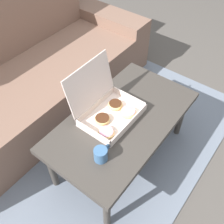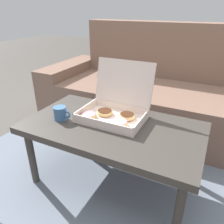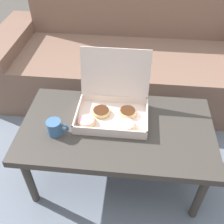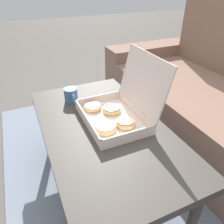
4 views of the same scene
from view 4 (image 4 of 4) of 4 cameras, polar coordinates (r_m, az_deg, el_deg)
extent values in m
plane|color=#514C47|center=(1.39, 1.97, -17.29)|extent=(12.00, 12.00, 0.00)
cube|color=slate|center=(1.51, 12.59, -13.23)|extent=(2.24, 1.88, 0.01)
cube|color=#7A5B4C|center=(1.60, 24.50, -3.46)|extent=(1.64, 0.65, 0.40)
cube|color=#7A5B4C|center=(2.26, 9.66, 10.84)|extent=(0.24, 0.85, 0.50)
cube|color=#3D3833|center=(1.08, -2.20, -4.65)|extent=(1.02, 0.57, 0.04)
cylinder|color=#3D3833|center=(1.53, -16.33, -3.72)|extent=(0.04, 0.04, 0.39)
cylinder|color=#3D3833|center=(1.62, -0.74, -0.06)|extent=(0.04, 0.04, 0.39)
cylinder|color=#3D3833|center=(1.08, 20.56, -24.09)|extent=(0.04, 0.04, 0.39)
cube|color=silver|center=(1.11, 0.00, -2.01)|extent=(0.38, 0.27, 0.01)
cube|color=silver|center=(1.06, -6.55, -2.41)|extent=(0.38, 0.01, 0.05)
cube|color=silver|center=(1.15, 6.03, 0.65)|extent=(0.38, 0.01, 0.05)
cube|color=silver|center=(1.24, -3.51, 3.46)|extent=(0.01, 0.27, 0.05)
cube|color=silver|center=(0.96, 4.56, -6.37)|extent=(0.01, 0.27, 0.05)
cube|color=silver|center=(1.09, 8.11, 8.03)|extent=(0.38, 0.07, 0.27)
torus|color=#E5BC75|center=(1.05, 3.75, -2.92)|extent=(0.10, 0.10, 0.03)
cylinder|color=#472614|center=(1.05, 3.76, -2.50)|extent=(0.08, 0.08, 0.01)
torus|color=#E5BC75|center=(1.16, -0.06, 0.65)|extent=(0.10, 0.10, 0.03)
cylinder|color=#472614|center=(1.15, -0.06, 1.00)|extent=(0.09, 0.09, 0.01)
torus|color=#E5BC75|center=(1.19, -5.06, 1.28)|extent=(0.10, 0.10, 0.03)
cylinder|color=pink|center=(1.18, -5.08, 1.61)|extent=(0.08, 0.08, 0.01)
torus|color=#E5BC75|center=(1.02, -1.72, -4.23)|extent=(0.10, 0.10, 0.03)
cylinder|color=pink|center=(1.01, -1.73, -3.79)|extent=(0.09, 0.09, 0.01)
cylinder|color=#3D6693|center=(1.28, -10.69, 4.39)|extent=(0.08, 0.08, 0.08)
torus|color=#3D6693|center=(1.24, -10.09, 3.55)|extent=(0.05, 0.01, 0.05)
camera|label=1|loc=(1.83, -47.14, 44.58)|focal=42.00mm
camera|label=2|loc=(0.74, -88.22, 0.07)|focal=35.00mm
camera|label=3|loc=(1.04, -80.58, 29.90)|focal=42.00mm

